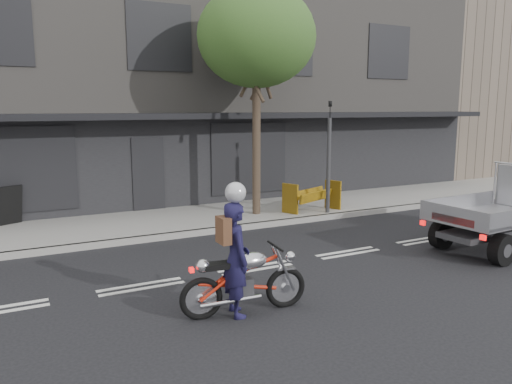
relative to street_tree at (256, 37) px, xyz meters
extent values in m
plane|color=black|center=(-2.20, -4.20, -5.28)|extent=(80.00, 80.00, 0.00)
cube|color=gray|center=(-2.20, 0.50, -5.20)|extent=(32.00, 3.20, 0.15)
cube|color=gray|center=(-2.20, -1.10, -5.20)|extent=(32.00, 0.20, 0.15)
cube|color=slate|center=(-2.20, 7.10, -1.28)|extent=(26.00, 10.00, 8.00)
cube|color=brown|center=(17.80, 7.10, -0.28)|extent=(14.00, 10.00, 10.00)
cylinder|color=#382B21|center=(0.00, 0.00, -3.28)|extent=(0.24, 0.24, 4.00)
ellipsoid|color=#315C22|center=(0.00, 0.00, 0.02)|extent=(3.40, 3.40, 2.89)
cylinder|color=#2D2D30|center=(2.00, -0.85, -3.78)|extent=(0.12, 0.12, 3.00)
imported|color=black|center=(2.00, -0.85, -2.03)|extent=(0.08, 0.10, 0.50)
torus|color=black|center=(-4.12, -6.05, -4.94)|extent=(0.71, 0.19, 0.70)
torus|color=black|center=(-2.68, -6.23, -4.94)|extent=(0.71, 0.19, 0.70)
cube|color=#2D2D30|center=(-3.46, -6.14, -4.83)|extent=(0.38, 0.29, 0.29)
ellipsoid|color=silver|center=(-3.29, -6.16, -4.41)|extent=(0.60, 0.39, 0.28)
cube|color=black|center=(-3.79, -6.10, -4.43)|extent=(0.58, 0.31, 0.09)
cylinder|color=black|center=(-2.87, -6.21, -4.21)|extent=(0.12, 0.62, 0.04)
imported|color=#171437|center=(-3.55, -6.14, -4.35)|extent=(0.52, 0.73, 1.85)
cylinder|color=black|center=(2.52, -6.42, -4.94)|extent=(0.70, 0.30, 0.68)
cylinder|color=black|center=(2.42, -4.90, -4.94)|extent=(0.70, 0.30, 0.68)
cube|color=#2D2D30|center=(3.90, -5.56, -4.78)|extent=(4.18, 1.18, 0.13)
cube|color=#B6B6BB|center=(3.14, -5.61, -4.45)|extent=(2.81, 1.93, 0.09)
camera|label=1|loc=(-6.77, -13.07, -1.98)|focal=35.00mm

